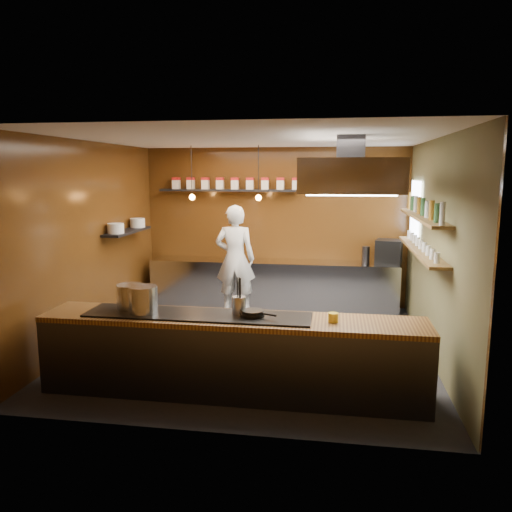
% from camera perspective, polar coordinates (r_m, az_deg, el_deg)
% --- Properties ---
extents(floor, '(5.00, 5.00, 0.00)m').
position_cam_1_polar(floor, '(7.49, -0.19, -10.28)').
color(floor, black).
rests_on(floor, ground).
extents(back_wall, '(5.00, 0.00, 5.00)m').
position_cam_1_polar(back_wall, '(9.57, 2.19, 3.32)').
color(back_wall, '#3E200B').
rests_on(back_wall, ground).
extents(left_wall, '(0.00, 5.00, 5.00)m').
position_cam_1_polar(left_wall, '(7.91, -18.39, 1.51)').
color(left_wall, '#3E200B').
rests_on(left_wall, ground).
extents(right_wall, '(0.00, 5.00, 5.00)m').
position_cam_1_polar(right_wall, '(7.16, 19.96, 0.62)').
color(right_wall, brown).
rests_on(right_wall, ground).
extents(ceiling, '(5.00, 5.00, 0.00)m').
position_cam_1_polar(ceiling, '(7.06, -0.21, 13.29)').
color(ceiling, silver).
rests_on(ceiling, back_wall).
extents(window_pane, '(0.00, 1.00, 1.00)m').
position_cam_1_polar(window_pane, '(8.78, 17.72, 4.92)').
color(window_pane, white).
rests_on(window_pane, right_wall).
extents(prep_counter, '(4.60, 0.65, 0.90)m').
position_cam_1_polar(prep_counter, '(9.43, 1.92, -3.25)').
color(prep_counter, silver).
rests_on(prep_counter, floor).
extents(pass_counter, '(4.40, 0.72, 0.94)m').
position_cam_1_polar(pass_counter, '(5.85, -2.79, -11.24)').
color(pass_counter, '#38383D').
rests_on(pass_counter, floor).
extents(tin_shelf, '(2.60, 0.26, 0.04)m').
position_cam_1_polar(tin_shelf, '(9.53, -3.30, 7.50)').
color(tin_shelf, black).
rests_on(tin_shelf, back_wall).
extents(plate_shelf, '(0.30, 1.40, 0.04)m').
position_cam_1_polar(plate_shelf, '(8.73, -14.48, 2.74)').
color(plate_shelf, black).
rests_on(plate_shelf, left_wall).
extents(bottle_shelf_upper, '(0.26, 2.80, 0.04)m').
position_cam_1_polar(bottle_shelf_upper, '(7.38, 18.49, 4.24)').
color(bottle_shelf_upper, brown).
rests_on(bottle_shelf_upper, right_wall).
extents(bottle_shelf_lower, '(0.26, 2.80, 0.04)m').
position_cam_1_polar(bottle_shelf_lower, '(7.43, 18.30, 0.63)').
color(bottle_shelf_lower, brown).
rests_on(bottle_shelf_lower, right_wall).
extents(extractor_hood, '(1.20, 2.00, 0.72)m').
position_cam_1_polar(extractor_hood, '(6.55, 10.66, 9.08)').
color(extractor_hood, '#38383D').
rests_on(extractor_hood, ceiling).
extents(pendant_left, '(0.10, 0.10, 0.95)m').
position_cam_1_polar(pendant_left, '(9.02, -7.33, 7.02)').
color(pendant_left, black).
rests_on(pendant_left, ceiling).
extents(pendant_right, '(0.10, 0.10, 0.95)m').
position_cam_1_polar(pendant_right, '(8.76, 0.29, 7.02)').
color(pendant_right, black).
rests_on(pendant_right, ceiling).
extents(storage_tins, '(2.43, 0.13, 0.22)m').
position_cam_1_polar(storage_tins, '(9.50, -2.42, 8.30)').
color(storage_tins, beige).
rests_on(storage_tins, tin_shelf).
extents(plate_stacks, '(0.26, 1.16, 0.16)m').
position_cam_1_polar(plate_stacks, '(8.72, -14.50, 3.40)').
color(plate_stacks, silver).
rests_on(plate_stacks, plate_shelf).
extents(bottles, '(0.06, 2.66, 0.24)m').
position_cam_1_polar(bottles, '(7.37, 18.55, 5.32)').
color(bottles, silver).
rests_on(bottles, bottle_shelf_upper).
extents(wine_glasses, '(0.07, 2.37, 0.13)m').
position_cam_1_polar(wine_glasses, '(7.42, 18.33, 1.28)').
color(wine_glasses, silver).
rests_on(wine_glasses, bottle_shelf_lower).
extents(stockpot_large, '(0.41, 0.41, 0.31)m').
position_cam_1_polar(stockpot_large, '(5.88, -12.74, -4.90)').
color(stockpot_large, '#B6B8BD').
rests_on(stockpot_large, pass_counter).
extents(stockpot_small, '(0.35, 0.35, 0.29)m').
position_cam_1_polar(stockpot_small, '(6.11, -14.20, -4.51)').
color(stockpot_small, '#B2B5B9').
rests_on(stockpot_small, pass_counter).
extents(utensil_crock, '(0.17, 0.17, 0.20)m').
position_cam_1_polar(utensil_crock, '(5.71, -1.97, -5.66)').
color(utensil_crock, '#B6B8BD').
rests_on(utensil_crock, pass_counter).
extents(frying_pan, '(0.42, 0.27, 0.07)m').
position_cam_1_polar(frying_pan, '(5.65, -0.34, -6.56)').
color(frying_pan, black).
rests_on(frying_pan, pass_counter).
extents(butter_jar, '(0.12, 0.12, 0.10)m').
position_cam_1_polar(butter_jar, '(5.57, 8.82, -6.96)').
color(butter_jar, yellow).
rests_on(butter_jar, pass_counter).
extents(espresso_machine, '(0.52, 0.51, 0.45)m').
position_cam_1_polar(espresso_machine, '(9.26, 14.93, 0.43)').
color(espresso_machine, black).
rests_on(espresso_machine, prep_counter).
extents(chef, '(0.74, 0.51, 1.97)m').
position_cam_1_polar(chef, '(9.06, -2.40, -0.34)').
color(chef, silver).
rests_on(chef, floor).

